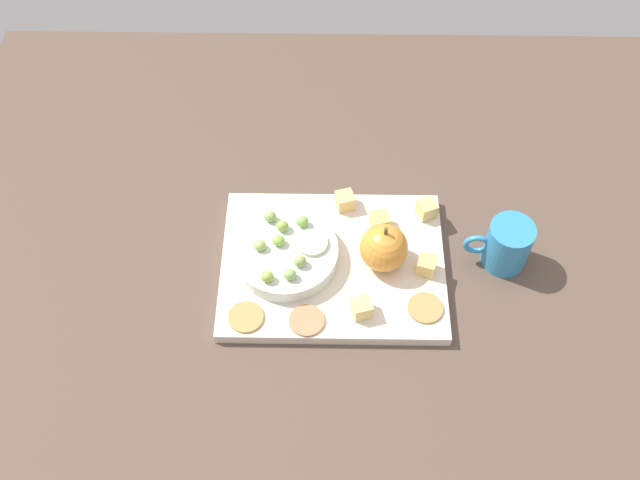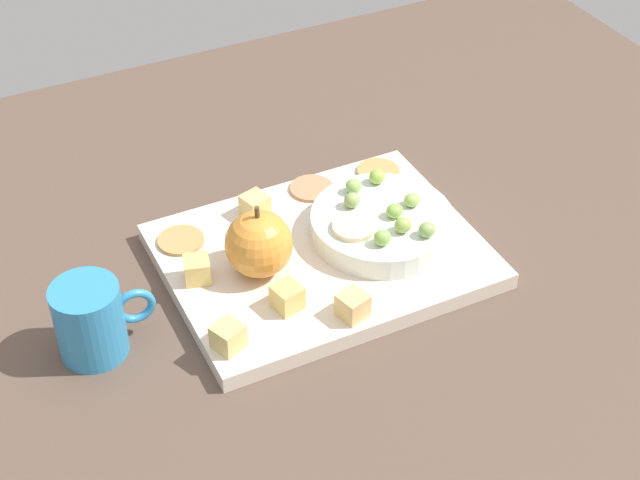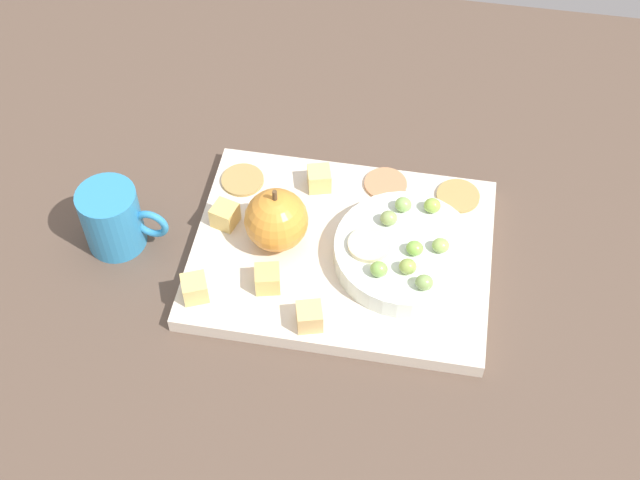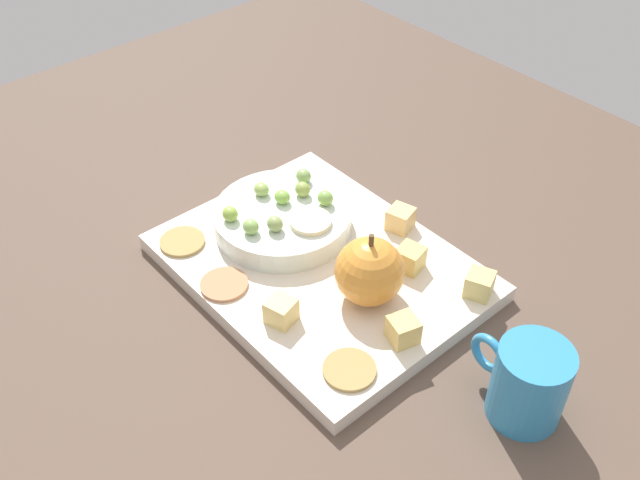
{
  "view_description": "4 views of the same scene",
  "coord_description": "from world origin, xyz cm",
  "px_view_note": "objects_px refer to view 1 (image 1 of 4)",
  "views": [
    {
      "loc": [
        5.04,
        60.18,
        94.18
      ],
      "look_at": [
        5.91,
        0.02,
        7.98
      ],
      "focal_mm": 40.95,
      "sensor_mm": 36.0,
      "label": 1
    },
    {
      "loc": [
        -30.56,
        -67.82,
        70.88
      ],
      "look_at": [
        2.83,
        -0.0,
        8.29
      ],
      "focal_mm": 54.27,
      "sensor_mm": 36.0,
      "label": 2
    },
    {
      "loc": [
        11.38,
        -55.31,
        80.42
      ],
      "look_at": [
        2.03,
        -0.89,
        9.66
      ],
      "focal_mm": 48.52,
      "sensor_mm": 36.0,
      "label": 3
    },
    {
      "loc": [
        -38.85,
        39.15,
        57.7
      ],
      "look_at": [
        3.78,
        2.08,
        8.37
      ],
      "focal_mm": 40.83,
      "sensor_mm": 36.0,
      "label": 4
    }
  ],
  "objects_px": {
    "grape_5": "(267,277)",
    "apple_slice_0": "(312,243)",
    "cracker_0": "(425,308)",
    "grape_0": "(300,261)",
    "apple_whole": "(384,248)",
    "cheese_cube_4": "(380,222)",
    "cracker_1": "(246,317)",
    "cup": "(507,247)",
    "cheese_cube_2": "(427,209)",
    "cheese_cube_3": "(426,265)",
    "cheese_cube_1": "(345,201)",
    "cracker_2": "(307,320)",
    "grape_3": "(270,217)",
    "platter": "(333,265)",
    "grape_6": "(260,245)",
    "grape_1": "(303,222)",
    "grape_7": "(278,241)",
    "grape_4": "(290,274)",
    "serving_dish": "(286,253)",
    "grape_2": "(283,226)",
    "cheese_cube_0": "(362,308)"
  },
  "relations": [
    {
      "from": "grape_5",
      "to": "apple_slice_0",
      "type": "relative_size",
      "value": 0.4
    },
    {
      "from": "cracker_0",
      "to": "grape_0",
      "type": "xyz_separation_m",
      "value": [
        0.18,
        -0.05,
        0.03
      ]
    },
    {
      "from": "apple_whole",
      "to": "cracker_0",
      "type": "bearing_deg",
      "value": 126.22
    },
    {
      "from": "apple_whole",
      "to": "cheese_cube_4",
      "type": "distance_m",
      "value": 0.07
    },
    {
      "from": "cracker_1",
      "to": "cup",
      "type": "xyz_separation_m",
      "value": [
        -0.37,
        -0.11,
        0.02
      ]
    },
    {
      "from": "cheese_cube_2",
      "to": "cheese_cube_4",
      "type": "height_order",
      "value": "same"
    },
    {
      "from": "cheese_cube_3",
      "to": "apple_slice_0",
      "type": "bearing_deg",
      "value": -8.99
    },
    {
      "from": "cheese_cube_1",
      "to": "cracker_2",
      "type": "xyz_separation_m",
      "value": [
        0.05,
        0.2,
        -0.01
      ]
    },
    {
      "from": "cheese_cube_2",
      "to": "grape_3",
      "type": "height_order",
      "value": "grape_3"
    },
    {
      "from": "platter",
      "to": "cheese_cube_4",
      "type": "relative_size",
      "value": 12.6
    },
    {
      "from": "grape_6",
      "to": "grape_5",
      "type": "bearing_deg",
      "value": 104.47
    },
    {
      "from": "grape_1",
      "to": "grape_3",
      "type": "xyz_separation_m",
      "value": [
        0.05,
        -0.01,
        -0.0
      ]
    },
    {
      "from": "apple_whole",
      "to": "grape_5",
      "type": "xyz_separation_m",
      "value": [
        0.16,
        0.05,
        -0.0
      ]
    },
    {
      "from": "apple_whole",
      "to": "cracker_1",
      "type": "height_order",
      "value": "apple_whole"
    },
    {
      "from": "grape_0",
      "to": "grape_6",
      "type": "height_order",
      "value": "grape_0"
    },
    {
      "from": "apple_whole",
      "to": "grape_0",
      "type": "height_order",
      "value": "apple_whole"
    },
    {
      "from": "grape_0",
      "to": "cheese_cube_3",
      "type": "bearing_deg",
      "value": -177.05
    },
    {
      "from": "cheese_cube_1",
      "to": "grape_7",
      "type": "height_order",
      "value": "grape_7"
    },
    {
      "from": "grape_4",
      "to": "cheese_cube_2",
      "type": "bearing_deg",
      "value": -146.62
    },
    {
      "from": "grape_6",
      "to": "cup",
      "type": "xyz_separation_m",
      "value": [
        -0.36,
        -0.01,
        -0.01
      ]
    },
    {
      "from": "grape_6",
      "to": "grape_7",
      "type": "height_order",
      "value": "same"
    },
    {
      "from": "grape_6",
      "to": "apple_slice_0",
      "type": "relative_size",
      "value": 0.4
    },
    {
      "from": "serving_dish",
      "to": "grape_5",
      "type": "xyz_separation_m",
      "value": [
        0.02,
        0.05,
        0.02
      ]
    },
    {
      "from": "grape_7",
      "to": "cup",
      "type": "relative_size",
      "value": 0.19
    },
    {
      "from": "grape_3",
      "to": "cheese_cube_3",
      "type": "bearing_deg",
      "value": 163.18
    },
    {
      "from": "grape_2",
      "to": "grape_5",
      "type": "relative_size",
      "value": 1.0
    },
    {
      "from": "apple_slice_0",
      "to": "grape_1",
      "type": "bearing_deg",
      "value": -66.78
    },
    {
      "from": "cheese_cube_1",
      "to": "apple_whole",
      "type": "bearing_deg",
      "value": 118.11
    },
    {
      "from": "cheese_cube_3",
      "to": "cracker_2",
      "type": "relative_size",
      "value": 0.52
    },
    {
      "from": "cracker_1",
      "to": "apple_slice_0",
      "type": "height_order",
      "value": "apple_slice_0"
    },
    {
      "from": "serving_dish",
      "to": "cracker_0",
      "type": "bearing_deg",
      "value": 157.56
    },
    {
      "from": "cracker_0",
      "to": "grape_7",
      "type": "distance_m",
      "value": 0.23
    },
    {
      "from": "grape_6",
      "to": "grape_2",
      "type": "bearing_deg",
      "value": -132.49
    },
    {
      "from": "grape_3",
      "to": "grape_7",
      "type": "distance_m",
      "value": 0.04
    },
    {
      "from": "platter",
      "to": "cheese_cube_2",
      "type": "bearing_deg",
      "value": -147.99
    },
    {
      "from": "cheese_cube_2",
      "to": "cracker_1",
      "type": "distance_m",
      "value": 0.32
    },
    {
      "from": "cracker_1",
      "to": "grape_1",
      "type": "distance_m",
      "value": 0.16
    },
    {
      "from": "cheese_cube_4",
      "to": "serving_dish",
      "type": "bearing_deg",
      "value": 23.11
    },
    {
      "from": "grape_4",
      "to": "grape_6",
      "type": "bearing_deg",
      "value": -47.31
    },
    {
      "from": "serving_dish",
      "to": "grape_3",
      "type": "relative_size",
      "value": 8.34
    },
    {
      "from": "apple_whole",
      "to": "cheese_cube_0",
      "type": "xyz_separation_m",
      "value": [
        0.03,
        0.09,
        -0.02
      ]
    },
    {
      "from": "grape_1",
      "to": "cup",
      "type": "xyz_separation_m",
      "value": [
        -0.3,
        0.03,
        -0.01
      ]
    },
    {
      "from": "cheese_cube_3",
      "to": "cracker_1",
      "type": "xyz_separation_m",
      "value": [
        0.25,
        0.08,
        -0.01
      ]
    },
    {
      "from": "grape_0",
      "to": "grape_3",
      "type": "height_order",
      "value": "same"
    },
    {
      "from": "grape_2",
      "to": "grape_1",
      "type": "bearing_deg",
      "value": -163.76
    },
    {
      "from": "cheese_cube_2",
      "to": "grape_4",
      "type": "distance_m",
      "value": 0.24
    },
    {
      "from": "grape_3",
      "to": "grape_5",
      "type": "xyz_separation_m",
      "value": [
        -0.0,
        0.1,
        0.0
      ]
    },
    {
      "from": "cheese_cube_2",
      "to": "cheese_cube_3",
      "type": "distance_m",
      "value": 0.1
    },
    {
      "from": "cheese_cube_4",
      "to": "grape_3",
      "type": "relative_size",
      "value": 1.41
    },
    {
      "from": "cheese_cube_3",
      "to": "cracker_0",
      "type": "distance_m",
      "value": 0.07
    }
  ]
}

